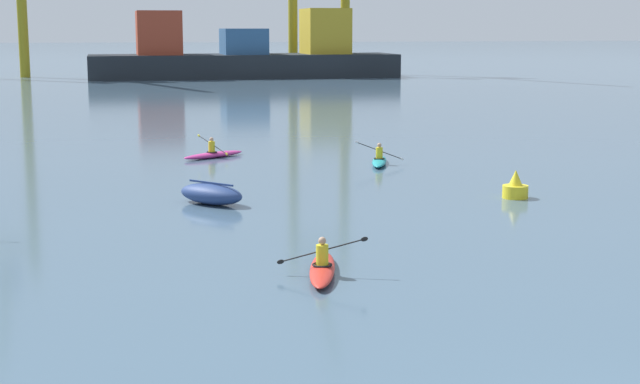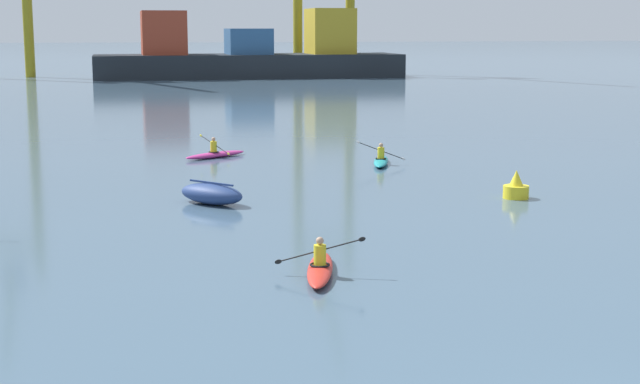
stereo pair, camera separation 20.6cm
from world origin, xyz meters
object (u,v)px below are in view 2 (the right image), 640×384
at_px(container_barge, 249,56).
at_px(channel_buoy, 516,188).
at_px(kayak_teal, 381,160).
at_px(capsized_dinghy, 212,194).
at_px(kayak_magenta, 215,154).
at_px(kayak_red, 320,268).

xyz_separation_m(container_barge, channel_buoy, (-2.42, -83.94, -2.26)).
bearing_deg(kayak_teal, capsized_dinghy, -136.07).
height_order(channel_buoy, kayak_magenta, kayak_magenta).
distance_m(channel_buoy, kayak_teal, 9.36).
bearing_deg(kayak_teal, channel_buoy, -75.55).
relative_size(container_barge, capsized_dinghy, 13.69).
bearing_deg(capsized_dinghy, kayak_magenta, 83.42).
xyz_separation_m(container_barge, kayak_teal, (-4.76, -74.88, -2.45)).
bearing_deg(kayak_red, kayak_teal, 69.68).
relative_size(capsized_dinghy, kayak_magenta, 0.84).
xyz_separation_m(channel_buoy, kayak_red, (-8.93, -8.74, -0.19)).
bearing_deg(container_barge, capsized_dinghy, -98.90).
relative_size(container_barge, channel_buoy, 36.64).
height_order(capsized_dinghy, kayak_magenta, kayak_magenta).
distance_m(kayak_red, kayak_magenta, 21.54).
distance_m(container_barge, capsized_dinghy, 83.83).
bearing_deg(container_barge, channel_buoy, -91.65).
relative_size(capsized_dinghy, kayak_red, 0.78).
bearing_deg(kayak_magenta, kayak_teal, -28.61).
relative_size(channel_buoy, kayak_red, 0.29).
bearing_deg(kayak_magenta, kayak_red, -89.27).
height_order(kayak_magenta, kayak_teal, kayak_teal).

